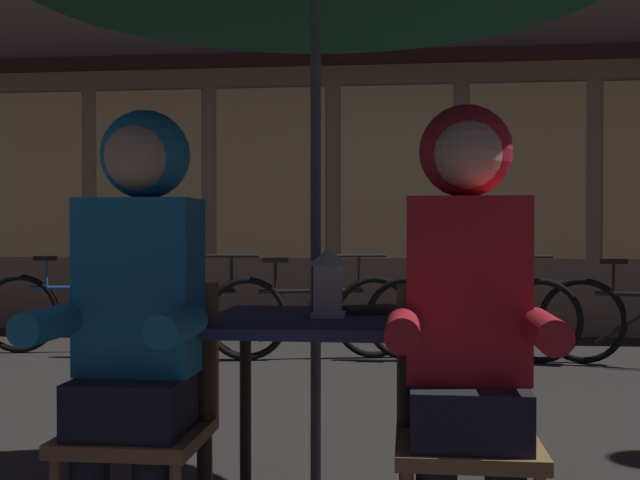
% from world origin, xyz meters
% --- Properties ---
extents(cafe_table, '(0.72, 0.72, 0.74)m').
position_xyz_m(cafe_table, '(0.00, 0.00, 0.64)').
color(cafe_table, navy).
rests_on(cafe_table, ground_plane).
extents(lantern, '(0.11, 0.11, 0.23)m').
position_xyz_m(lantern, '(0.04, -0.01, 0.86)').
color(lantern, white).
rests_on(lantern, cafe_table).
extents(chair_left, '(0.40, 0.40, 0.87)m').
position_xyz_m(chair_left, '(-0.48, -0.37, 0.49)').
color(chair_left, olive).
rests_on(chair_left, ground_plane).
extents(chair_right, '(0.40, 0.40, 0.87)m').
position_xyz_m(chair_right, '(0.48, -0.37, 0.49)').
color(chair_right, olive).
rests_on(chair_right, ground_plane).
extents(person_left_hooded, '(0.45, 0.56, 1.40)m').
position_xyz_m(person_left_hooded, '(-0.48, -0.43, 0.85)').
color(person_left_hooded, black).
rests_on(person_left_hooded, ground_plane).
extents(person_right_hooded, '(0.45, 0.56, 1.40)m').
position_xyz_m(person_right_hooded, '(0.48, -0.43, 0.85)').
color(person_right_hooded, black).
rests_on(person_right_hooded, ground_plane).
extents(shopfront_building, '(10.00, 0.93, 6.20)m').
position_xyz_m(shopfront_building, '(0.20, 5.39, 3.09)').
color(shopfront_building, '#937A56').
rests_on(shopfront_building, ground_plane).
extents(bicycle_nearest, '(1.66, 0.36, 0.84)m').
position_xyz_m(bicycle_nearest, '(-2.43, 3.67, 0.35)').
color(bicycle_nearest, black).
rests_on(bicycle_nearest, ground_plane).
extents(bicycle_second, '(1.68, 0.08, 0.84)m').
position_xyz_m(bicycle_second, '(-1.47, 3.45, 0.35)').
color(bicycle_second, black).
rests_on(bicycle_second, ground_plane).
extents(bicycle_third, '(1.64, 0.45, 0.84)m').
position_xyz_m(bicycle_third, '(-0.45, 3.53, 0.35)').
color(bicycle_third, black).
rests_on(bicycle_third, ground_plane).
extents(bicycle_fourth, '(1.68, 0.08, 0.84)m').
position_xyz_m(bicycle_fourth, '(0.81, 3.55, 0.35)').
color(bicycle_fourth, black).
rests_on(bicycle_fourth, ground_plane).
extents(book, '(0.24, 0.21, 0.02)m').
position_xyz_m(book, '(0.19, 0.13, 0.75)').
color(book, black).
rests_on(book, cafe_table).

